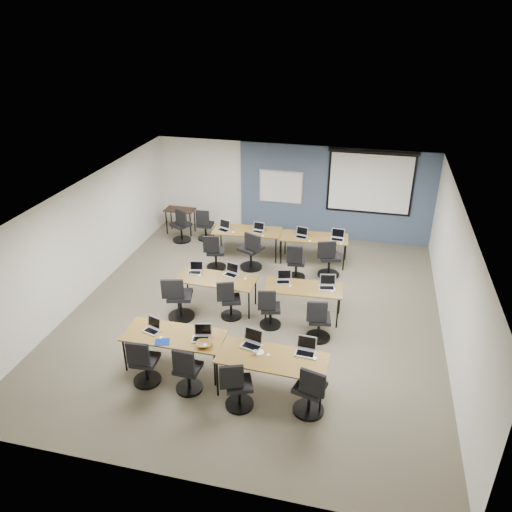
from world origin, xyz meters
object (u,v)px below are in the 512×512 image
(training_table_front_right, at_px, (272,359))
(task_chair_11, at_px, (328,261))
(task_chair_7, at_px, (318,323))
(laptop_0, at_px, (153,327))
(task_chair_5, at_px, (230,303))
(task_chair_0, at_px, (144,365))
(laptop_1, at_px, (202,335))
(task_chair_1, at_px, (187,373))
(task_chair_4, at_px, (179,301))
(spare_chair_b, at_px, (181,228))
(utility_table, at_px, (180,212))
(task_chair_3, at_px, (310,394))
(laptop_11, at_px, (338,237))
(laptop_2, at_px, (252,342))
(laptop_5, at_px, (231,272))
(task_chair_10, at_px, (296,265))
(task_chair_6, at_px, (269,311))
(laptop_8, at_px, (224,228))
(training_table_back_right, at_px, (314,238))
(spare_chair_a, at_px, (205,227))
(laptop_4, at_px, (196,270))
(training_table_mid_left, at_px, (216,280))
(task_chair_8, at_px, (215,255))
(training_table_mid_right, at_px, (304,289))
(training_table_front_left, at_px, (174,337))
(laptop_9, at_px, (258,229))
(laptop_6, at_px, (284,279))
(whiteboard, at_px, (281,187))
(laptop_10, at_px, (302,235))
(training_table_back_left, at_px, (247,232))
(task_chair_9, at_px, (251,253))
(laptop_3, at_px, (306,349))

(training_table_front_right, distance_m, task_chair_11, 4.48)
(task_chair_7, bearing_deg, task_chair_11, 81.38)
(laptop_0, relative_size, task_chair_5, 0.32)
(task_chair_0, distance_m, laptop_1, 1.15)
(task_chair_1, relative_size, task_chair_4, 0.92)
(spare_chair_b, bearing_deg, utility_table, 141.63)
(task_chair_3, xyz_separation_m, laptop_11, (-0.08, 5.54, 0.38))
(laptop_2, distance_m, laptop_5, 2.65)
(training_table_front_right, bearing_deg, task_chair_10, 96.15)
(task_chair_6, relative_size, laptop_8, 2.82)
(training_table_front_right, distance_m, training_table_back_right, 5.15)
(task_chair_7, height_order, spare_chair_a, task_chair_7)
(laptop_4, distance_m, task_chair_6, 2.02)
(training_table_mid_left, xyz_separation_m, laptop_2, (1.35, -2.16, 0.11))
(spare_chair_a, bearing_deg, training_table_front_right, -63.48)
(task_chair_1, height_order, spare_chair_a, task_chair_1)
(task_chair_0, distance_m, task_chair_5, 2.56)
(task_chair_8, bearing_deg, task_chair_0, -102.22)
(task_chair_4, relative_size, task_chair_5, 1.11)
(task_chair_10, xyz_separation_m, utility_table, (-3.81, 2.02, 0.26))
(training_table_mid_right, bearing_deg, laptop_8, 131.81)
(laptop_4, bearing_deg, training_table_front_left, -90.92)
(training_table_back_right, xyz_separation_m, task_chair_5, (-1.42, -3.09, -0.30))
(task_chair_4, distance_m, laptop_8, 3.28)
(laptop_9, bearing_deg, task_chair_0, -90.67)
(task_chair_3, height_order, laptop_6, task_chair_3)
(whiteboard, distance_m, task_chair_0, 7.30)
(task_chair_4, distance_m, utility_table, 4.67)
(task_chair_5, bearing_deg, training_table_back_right, 45.46)
(laptop_10, bearing_deg, laptop_2, -80.11)
(laptop_4, bearing_deg, laptop_5, -5.08)
(whiteboard, xyz_separation_m, task_chair_7, (1.78, -5.09, -1.05))
(training_table_back_left, bearing_deg, training_table_back_right, -3.80)
(task_chair_11, bearing_deg, task_chair_1, -129.48)
(laptop_9, bearing_deg, task_chair_10, -33.10)
(laptop_4, relative_size, task_chair_9, 0.29)
(laptop_9, relative_size, spare_chair_b, 0.30)
(laptop_1, bearing_deg, laptop_3, -12.48)
(laptop_3, relative_size, task_chair_9, 0.33)
(task_chair_10, bearing_deg, task_chair_3, -84.04)
(training_table_mid_right, xyz_separation_m, spare_chair_b, (-3.99, 3.05, -0.26))
(laptop_3, relative_size, task_chair_7, 0.36)
(laptop_4, distance_m, laptop_11, 3.91)
(task_chair_6, bearing_deg, laptop_1, -132.17)
(whiteboard, distance_m, utility_table, 3.08)
(task_chair_1, relative_size, task_chair_9, 0.92)
(laptop_3, height_order, task_chair_3, task_chair_3)
(laptop_6, bearing_deg, whiteboard, 86.30)
(training_table_mid_right, xyz_separation_m, laptop_3, (0.37, -2.22, 0.11))
(whiteboard, distance_m, laptop_6, 4.29)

